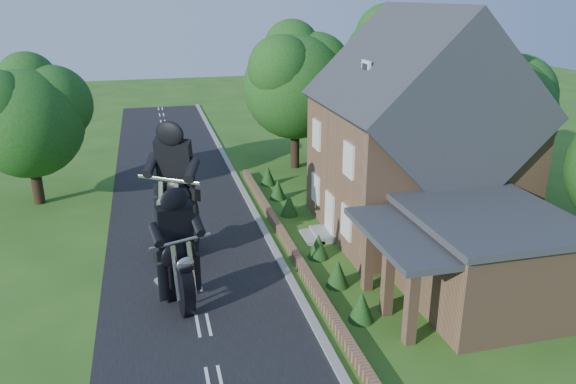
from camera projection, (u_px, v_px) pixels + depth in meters
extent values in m
plane|color=#2B5818|center=(203.00, 326.00, 18.99)|extent=(120.00, 120.00, 0.00)
cube|color=black|center=(203.00, 325.00, 18.99)|extent=(7.00, 80.00, 0.02)
cube|color=gray|center=(307.00, 310.00, 19.81)|extent=(0.30, 80.00, 0.12)
cube|color=#8D6648|center=(290.00, 246.00, 24.49)|extent=(0.30, 22.00, 0.40)
cube|color=#8D6648|center=(414.00, 168.00, 25.90)|extent=(8.00, 8.00, 6.00)
cube|color=#2C2F34|center=(419.00, 104.00, 24.89)|extent=(8.48, 8.64, 8.48)
cube|color=#8D6648|center=(467.00, 28.00, 24.29)|extent=(0.60, 0.90, 1.60)
cube|color=white|center=(366.00, 71.00, 23.79)|extent=(0.12, 0.80, 0.90)
cube|color=black|center=(365.00, 71.00, 23.78)|extent=(0.04, 0.55, 0.65)
cube|color=white|center=(330.00, 215.00, 25.61)|extent=(0.10, 1.10, 2.10)
cube|color=gray|center=(322.00, 234.00, 25.83)|extent=(0.80, 1.60, 0.30)
cube|color=gray|center=(312.00, 237.00, 25.74)|extent=(0.80, 1.60, 0.15)
cube|color=white|center=(346.00, 222.00, 23.42)|extent=(0.10, 1.10, 1.40)
cube|color=black|center=(346.00, 222.00, 23.41)|extent=(0.04, 0.92, 1.22)
cube|color=white|center=(316.00, 189.00, 27.44)|extent=(0.10, 1.10, 1.40)
cube|color=black|center=(315.00, 189.00, 27.43)|extent=(0.04, 0.92, 1.22)
cube|color=white|center=(349.00, 160.00, 22.51)|extent=(0.10, 1.10, 1.40)
cube|color=black|center=(348.00, 160.00, 22.51)|extent=(0.04, 0.92, 1.22)
cube|color=white|center=(317.00, 135.00, 26.53)|extent=(0.10, 1.10, 1.40)
cube|color=black|center=(316.00, 135.00, 26.53)|extent=(0.04, 0.92, 1.22)
cube|color=#8D6648|center=(484.00, 261.00, 20.04)|extent=(5.00, 5.60, 3.20)
cube|color=#2C2F34|center=(490.00, 216.00, 19.46)|extent=(5.30, 5.94, 0.24)
cube|color=#2C2F34|center=(407.00, 235.00, 18.87)|extent=(2.60, 5.32, 0.22)
cube|color=#8D6648|center=(411.00, 304.00, 17.60)|extent=(0.35, 0.35, 2.80)
cube|color=#8D6648|center=(388.00, 278.00, 19.25)|extent=(0.35, 0.35, 2.80)
cube|color=#8D6648|center=(368.00, 255.00, 20.89)|extent=(0.35, 0.35, 2.80)
cylinder|color=black|center=(494.00, 174.00, 30.07)|extent=(0.56, 0.56, 3.00)
sphere|color=#174513|center=(501.00, 116.00, 29.02)|extent=(6.00, 6.00, 6.00)
sphere|color=#174513|center=(519.00, 95.00, 29.58)|extent=(4.32, 4.32, 4.32)
sphere|color=#174513|center=(496.00, 96.00, 27.55)|extent=(3.72, 3.72, 3.72)
sphere|color=#174513|center=(494.00, 71.00, 29.44)|extent=(3.30, 3.30, 3.30)
cylinder|color=black|center=(393.00, 138.00, 36.24)|extent=(0.56, 0.56, 3.60)
sphere|color=#174513|center=(396.00, 79.00, 34.98)|extent=(7.20, 7.20, 7.20)
sphere|color=#174513|center=(416.00, 59.00, 35.65)|extent=(5.18, 5.18, 5.18)
sphere|color=#174513|center=(386.00, 58.00, 33.22)|extent=(4.46, 4.46, 4.46)
sphere|color=#174513|center=(391.00, 36.00, 35.48)|extent=(3.96, 3.96, 3.96)
cylinder|color=black|center=(299.00, 141.00, 35.80)|extent=(0.56, 0.56, 3.40)
sphere|color=#174513|center=(299.00, 87.00, 34.65)|extent=(6.40, 6.40, 6.40)
sphere|color=#174513|center=(319.00, 69.00, 35.24)|extent=(4.61, 4.61, 4.61)
sphere|color=#174513|center=(286.00, 68.00, 33.08)|extent=(3.97, 3.97, 3.97)
sphere|color=#174513|center=(296.00, 48.00, 35.09)|extent=(3.52, 3.52, 3.52)
cylinder|color=black|center=(41.00, 178.00, 29.69)|extent=(0.56, 0.56, 2.80)
sphere|color=#174513|center=(33.00, 123.00, 28.71)|extent=(5.60, 5.60, 5.60)
sphere|color=#174513|center=(58.00, 104.00, 29.23)|extent=(4.03, 4.03, 4.03)
sphere|color=#174513|center=(5.00, 105.00, 27.34)|extent=(3.47, 3.47, 3.47)
sphere|color=#174513|center=(33.00, 82.00, 29.10)|extent=(3.08, 3.08, 3.08)
cone|color=#153912|center=(362.00, 306.00, 19.12)|extent=(0.90, 0.90, 1.10)
cone|color=#153912|center=(338.00, 273.00, 21.40)|extent=(0.90, 0.90, 1.10)
cone|color=#153912|center=(318.00, 246.00, 23.69)|extent=(0.90, 0.90, 1.10)
cone|color=#153912|center=(289.00, 205.00, 28.25)|extent=(0.90, 0.90, 1.10)
cone|color=#153912|center=(278.00, 189.00, 30.54)|extent=(0.90, 0.90, 1.10)
cone|color=#153912|center=(268.00, 176.00, 32.82)|extent=(0.90, 0.90, 1.10)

